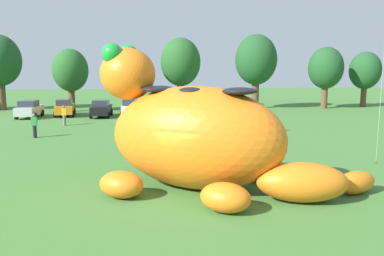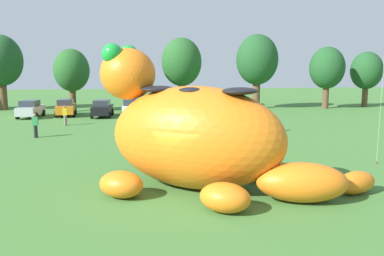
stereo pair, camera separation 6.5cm
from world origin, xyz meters
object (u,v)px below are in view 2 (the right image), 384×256
object	(u,v)px
giant_inflatable_creature	(196,136)
car_orange	(66,108)
spectator_near_inflatable	(35,126)
car_white	(131,107)
spectator_mid_field	(65,116)
car_silver	(30,109)
car_black	(102,108)
spectator_by_cars	(268,122)
car_blue	(166,107)

from	to	relation	value
giant_inflatable_creature	car_orange	size ratio (longest dim) A/B	2.66
spectator_near_inflatable	car_white	bearing A→B (deg)	62.33
car_white	spectator_mid_field	xyz separation A→B (m)	(-5.38, -6.20, -0.01)
giant_inflatable_creature	spectator_mid_field	bearing A→B (deg)	115.25
car_silver	car_black	world-z (taller)	same
giant_inflatable_creature	car_silver	distance (m)	27.80
giant_inflatable_creature	spectator_by_cars	bearing A→B (deg)	60.49
giant_inflatable_creature	spectator_near_inflatable	distance (m)	15.96
car_silver	car_black	bearing A→B (deg)	-2.44
giant_inflatable_creature	spectator_by_cars	xyz separation A→B (m)	(7.19, 12.71, -1.28)
car_blue	car_orange	bearing A→B (deg)	176.79
car_orange	giant_inflatable_creature	bearing A→B (deg)	-68.55
car_silver	car_white	size ratio (longest dim) A/B	1.01
car_white	spectator_mid_field	distance (m)	8.21
giant_inflatable_creature	car_silver	size ratio (longest dim) A/B	2.72
car_silver	spectator_by_cars	bearing A→B (deg)	-29.93
car_silver	car_orange	xyz separation A→B (m)	(3.20, 0.96, 0.00)
car_white	spectator_mid_field	size ratio (longest dim) A/B	2.40
car_white	spectator_near_inflatable	size ratio (longest dim) A/B	2.40
car_silver	spectator_near_inflatable	distance (m)	12.29
car_white	spectator_by_cars	size ratio (longest dim) A/B	2.40
giant_inflatable_creature	spectator_near_inflatable	xyz separation A→B (m)	(-9.60, 12.69, -1.28)
giant_inflatable_creature	car_black	xyz separation A→B (m)	(-6.20, 24.15, -1.27)
car_silver	spectator_by_cars	world-z (taller)	car_silver
giant_inflatable_creature	car_white	world-z (taller)	giant_inflatable_creature
car_silver	car_white	xyz separation A→B (m)	(9.86, 0.21, 0.00)
giant_inflatable_creature	car_silver	bearing A→B (deg)	118.34
giant_inflatable_creature	car_white	size ratio (longest dim) A/B	2.75
spectator_near_inflatable	spectator_mid_field	distance (m)	5.84
spectator_by_cars	car_orange	bearing A→B (deg)	143.53
car_black	car_white	world-z (taller)	same
spectator_near_inflatable	spectator_by_cars	xyz separation A→B (m)	(16.80, 0.02, 0.00)
spectator_near_inflatable	spectator_mid_field	size ratio (longest dim) A/B	1.00
spectator_mid_field	spectator_by_cars	bearing A→B (deg)	-19.86
car_blue	spectator_mid_field	size ratio (longest dim) A/B	2.41
car_silver	car_blue	world-z (taller)	same
car_blue	car_black	bearing A→B (deg)	-173.94
spectator_near_inflatable	spectator_mid_field	xyz separation A→B (m)	(0.90, 5.77, 0.00)
car_orange	car_blue	distance (m)	10.26
giant_inflatable_creature	spectator_mid_field	xyz separation A→B (m)	(-8.70, 18.45, -1.28)
car_silver	spectator_mid_field	world-z (taller)	car_silver
car_black	car_white	xyz separation A→B (m)	(2.88, 0.51, 0.00)
car_silver	car_black	xyz separation A→B (m)	(6.98, -0.30, 0.00)
spectator_near_inflatable	giant_inflatable_creature	bearing A→B (deg)	-52.87
car_blue	spectator_by_cars	size ratio (longest dim) A/B	2.41
giant_inflatable_creature	spectator_near_inflatable	world-z (taller)	giant_inflatable_creature
giant_inflatable_creature	car_blue	distance (m)	24.87
car_blue	spectator_near_inflatable	bearing A→B (deg)	-129.07
spectator_near_inflatable	spectator_mid_field	bearing A→B (deg)	81.14
car_silver	spectator_by_cars	distance (m)	23.52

